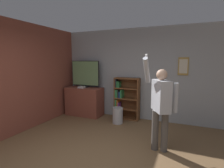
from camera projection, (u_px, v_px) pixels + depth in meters
wall_back at (134, 74)px, 5.25m from camera, size 6.45×0.09×2.70m
wall_side_brick at (40, 75)px, 4.78m from camera, size 0.06×4.50×2.70m
tv_ledge at (85, 101)px, 5.64m from camera, size 1.15×0.55×0.89m
television at (85, 74)px, 5.60m from camera, size 0.98×0.22×0.85m
game_console at (82, 87)px, 5.48m from camera, size 0.18×0.16×0.06m
bookshelf at (125, 99)px, 5.28m from camera, size 0.75×0.28×1.25m
person at (161, 102)px, 3.32m from camera, size 0.61×0.56×1.87m
waste_bin at (118, 115)px, 4.91m from camera, size 0.29×0.29×0.45m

